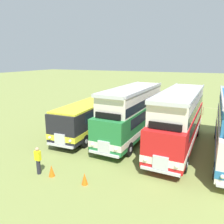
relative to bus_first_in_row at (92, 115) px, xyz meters
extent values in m
cube|color=black|center=(0.00, -0.04, -0.05)|extent=(2.66, 9.96, 2.30)
cube|color=yellow|center=(0.00, -0.04, -0.65)|extent=(2.70, 10.00, 0.44)
cube|color=#19232D|center=(-0.01, 0.36, 0.55)|extent=(2.65, 7.56, 0.76)
cube|color=#19232D|center=(0.08, -4.94, 0.60)|extent=(2.20, 0.14, 0.90)
cube|color=silver|center=(0.08, -5.05, -0.65)|extent=(0.90, 0.13, 0.80)
cube|color=silver|center=(0.08, -5.08, -1.15)|extent=(2.30, 0.18, 0.16)
sphere|color=#EAEACC|center=(0.98, -5.05, -0.65)|extent=(0.22, 0.22, 0.22)
sphere|color=#EAEACC|center=(-0.82, -5.08, -0.65)|extent=(0.22, 0.22, 0.22)
cube|color=yellow|center=(0.00, -0.04, 1.17)|extent=(2.62, 9.56, 0.14)
cylinder|color=black|center=(1.21, -3.39, -1.23)|extent=(0.30, 1.04, 1.04)
cylinder|color=silver|center=(1.36, -3.38, -1.23)|extent=(0.03, 0.36, 0.36)
cylinder|color=black|center=(-1.09, -3.42, -1.23)|extent=(0.30, 1.04, 1.04)
cylinder|color=silver|center=(-1.24, -3.43, -1.23)|extent=(0.03, 0.36, 0.36)
cylinder|color=black|center=(1.10, 3.13, -1.23)|extent=(0.30, 1.04, 1.04)
cylinder|color=silver|center=(1.25, 3.14, -1.23)|extent=(0.03, 0.36, 0.36)
cylinder|color=black|center=(-1.20, 3.10, -1.23)|extent=(0.30, 1.04, 1.04)
cylinder|color=silver|center=(-1.35, 3.09, -1.23)|extent=(0.03, 0.36, 0.36)
cube|color=#237538|center=(3.95, -0.11, -0.05)|extent=(3.04, 9.93, 2.30)
cube|color=silver|center=(3.95, -0.11, -0.65)|extent=(3.08, 9.97, 0.44)
cube|color=#19232D|center=(3.97, 0.29, 0.55)|extent=(2.94, 7.54, 0.76)
cube|color=#19232D|center=(3.68, -4.94, 0.60)|extent=(2.20, 0.22, 0.90)
cube|color=silver|center=(3.67, -5.05, -0.65)|extent=(0.91, 0.17, 0.80)
cube|color=silver|center=(3.67, -5.08, -1.15)|extent=(2.30, 0.27, 0.16)
sphere|color=#EAEACC|center=(4.57, -5.11, -0.65)|extent=(0.22, 0.22, 0.22)
sphere|color=#EAEACC|center=(2.77, -5.01, -0.65)|extent=(0.22, 0.22, 0.22)
cube|color=silver|center=(3.96, 0.14, 1.85)|extent=(2.89, 9.03, 1.50)
cube|color=silver|center=(3.70, -4.50, 2.65)|extent=(2.40, 0.23, 0.24)
cube|color=silver|center=(4.18, 4.09, 2.65)|extent=(2.40, 0.23, 0.24)
cube|color=silver|center=(5.16, 0.08, 2.65)|extent=(0.59, 8.90, 0.24)
cube|color=silver|center=(2.76, 0.21, 2.65)|extent=(0.59, 8.90, 0.24)
cube|color=#19232D|center=(3.96, 0.14, 1.55)|extent=(2.92, 8.93, 0.64)
cube|color=black|center=(3.71, -4.45, 1.35)|extent=(1.90, 0.22, 0.40)
cylinder|color=black|center=(4.91, -3.47, -1.23)|extent=(0.34, 1.05, 1.04)
cylinder|color=silver|center=(5.06, -3.48, -1.23)|extent=(0.04, 0.36, 0.36)
cylinder|color=black|center=(2.62, -3.34, -1.23)|extent=(0.34, 1.05, 1.04)
cylinder|color=silver|center=(2.47, -3.33, -1.23)|extent=(0.04, 0.36, 0.36)
cylinder|color=black|center=(5.27, 2.93, -1.23)|extent=(0.34, 1.05, 1.04)
cylinder|color=silver|center=(5.42, 2.92, -1.23)|extent=(0.04, 0.36, 0.36)
cylinder|color=black|center=(2.97, 3.06, -1.23)|extent=(0.34, 1.05, 1.04)
cylinder|color=silver|center=(2.82, 3.06, -1.23)|extent=(0.04, 0.36, 0.36)
cube|color=red|center=(7.89, -0.51, -0.05)|extent=(3.05, 10.69, 2.30)
cube|color=silver|center=(7.89, -0.51, -0.65)|extent=(3.09, 10.73, 0.44)
cube|color=#19232D|center=(7.92, -0.11, 0.55)|extent=(2.95, 8.30, 0.76)
cube|color=#19232D|center=(7.62, -5.73, 0.60)|extent=(2.20, 0.21, 0.90)
cube|color=silver|center=(7.62, -5.84, -0.65)|extent=(0.91, 0.17, 0.80)
cube|color=silver|center=(7.61, -5.87, -1.15)|extent=(2.30, 0.26, 0.16)
sphere|color=#EAEACC|center=(8.51, -5.90, -0.65)|extent=(0.22, 0.22, 0.22)
sphere|color=#EAEACC|center=(6.72, -5.81, -0.65)|extent=(0.22, 0.22, 0.22)
cube|color=silver|center=(7.91, -0.26, 1.85)|extent=(2.90, 9.79, 1.50)
cube|color=silver|center=(7.64, -5.29, 2.65)|extent=(2.40, 0.22, 0.24)
cube|color=silver|center=(8.13, 4.07, 2.65)|extent=(2.40, 0.22, 0.24)
cube|color=silver|center=(9.11, -0.33, 2.65)|extent=(0.60, 9.67, 0.24)
cube|color=silver|center=(6.71, -0.20, 2.65)|extent=(0.60, 9.67, 0.24)
cube|color=#19232D|center=(7.91, -0.26, 1.55)|extent=(2.94, 9.69, 0.64)
cube|color=black|center=(7.65, -5.24, 1.35)|extent=(1.90, 0.22, 0.40)
cylinder|color=black|center=(8.85, -4.26, -1.23)|extent=(0.33, 1.05, 1.04)
cylinder|color=silver|center=(9.00, -4.26, -1.23)|extent=(0.04, 0.36, 0.36)
cylinder|color=black|center=(6.55, -4.14, -1.23)|extent=(0.33, 1.05, 1.04)
cylinder|color=silver|center=(6.40, -4.13, -1.23)|extent=(0.04, 0.36, 0.36)
cylinder|color=black|center=(9.22, 2.91, -1.23)|extent=(0.33, 1.05, 1.04)
cylinder|color=silver|center=(9.37, 2.90, -1.23)|extent=(0.04, 0.36, 0.36)
cylinder|color=black|center=(6.93, 3.03, -1.23)|extent=(0.33, 1.05, 1.04)
cylinder|color=silver|center=(6.78, 3.04, -1.23)|extent=(0.04, 0.36, 0.36)
sphere|color=#EAEACC|center=(10.77, -6.08, -0.65)|extent=(0.22, 0.22, 0.22)
cube|color=silver|center=(10.65, -0.40, 2.65)|extent=(0.41, 9.83, 0.24)
cylinder|color=black|center=(10.57, -4.42, -1.23)|extent=(0.31, 1.05, 1.04)
cylinder|color=silver|center=(10.42, -4.41, -1.23)|extent=(0.03, 0.36, 0.36)
cylinder|color=black|center=(10.80, 2.91, -1.23)|extent=(0.31, 1.05, 1.04)
cylinder|color=silver|center=(10.65, 2.92, -1.23)|extent=(0.03, 0.36, 0.36)
cone|color=orange|center=(1.61, -7.96, -1.40)|extent=(0.36, 0.36, 0.71)
cone|color=orange|center=(3.86, -7.93, -1.41)|extent=(0.36, 0.36, 0.68)
cylinder|color=#23232D|center=(0.71, -8.04, -1.30)|extent=(0.24, 0.24, 0.90)
cube|color=yellow|center=(0.71, -8.04, -0.55)|extent=(0.36, 0.22, 0.60)
sphere|color=tan|center=(0.71, -8.04, -0.13)|extent=(0.22, 0.22, 0.22)
cylinder|color=#8C704C|center=(-3.00, 11.39, -1.23)|extent=(0.08, 0.08, 1.05)
cylinder|color=#8C704C|center=(9.53, 11.39, -1.23)|extent=(0.08, 0.08, 1.05)
camera|label=1|loc=(9.59, -17.25, 5.10)|focal=34.80mm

